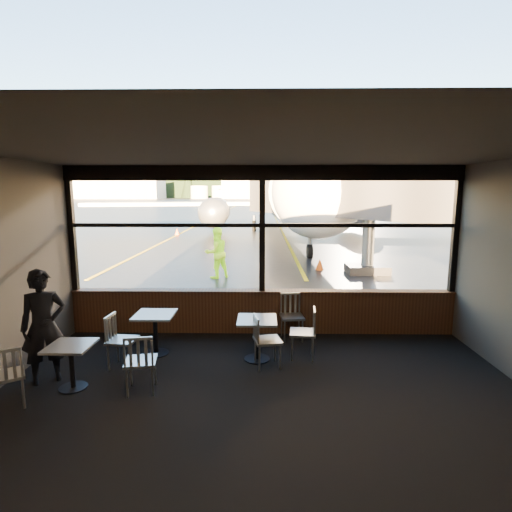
{
  "coord_description": "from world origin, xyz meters",
  "views": [
    {
      "loc": [
        0.01,
        -8.18,
        2.97
      ],
      "look_at": [
        -0.14,
        1.0,
        1.5
      ],
      "focal_mm": 28.0,
      "sensor_mm": 36.0,
      "label": 1
    }
  ],
  "objects_px": {
    "chair_near_n": "(292,317)",
    "chair_mid_w": "(123,341)",
    "passenger": "(44,326)",
    "cone_nose": "(320,264)",
    "cafe_table_left": "(72,367)",
    "chair_mid_s": "(141,362)",
    "cafe_table_near": "(257,340)",
    "chair_near_w": "(268,341)",
    "airliner": "(286,157)",
    "ground_crew": "(216,253)",
    "cafe_table_mid": "(156,334)",
    "chair_left_s": "(7,376)",
    "cone_wing": "(177,232)",
    "chair_near_e": "(303,333)",
    "jet_bridge": "(368,210)"
  },
  "relations": [
    {
      "from": "chair_near_n",
      "to": "chair_mid_w",
      "type": "relative_size",
      "value": 1.01
    },
    {
      "from": "passenger",
      "to": "cone_nose",
      "type": "relative_size",
      "value": 4.09
    },
    {
      "from": "cafe_table_left",
      "to": "chair_mid_s",
      "type": "height_order",
      "value": "chair_mid_s"
    },
    {
      "from": "chair_mid_s",
      "to": "cafe_table_near",
      "type": "bearing_deg",
      "value": 25.21
    },
    {
      "from": "cafe_table_near",
      "to": "cone_nose",
      "type": "height_order",
      "value": "cafe_table_near"
    },
    {
      "from": "cafe_table_left",
      "to": "chair_near_w",
      "type": "relative_size",
      "value": 0.76
    },
    {
      "from": "cafe_table_near",
      "to": "chair_mid_s",
      "type": "relative_size",
      "value": 0.81
    },
    {
      "from": "airliner",
      "to": "chair_mid_s",
      "type": "bearing_deg",
      "value": -100.39
    },
    {
      "from": "cafe_table_near",
      "to": "ground_crew",
      "type": "bearing_deg",
      "value": 102.32
    },
    {
      "from": "ground_crew",
      "to": "cafe_table_left",
      "type": "bearing_deg",
      "value": 46.33
    },
    {
      "from": "cafe_table_mid",
      "to": "cafe_table_left",
      "type": "xyz_separation_m",
      "value": [
        -0.92,
        -1.33,
        -0.04
      ]
    },
    {
      "from": "chair_mid_s",
      "to": "cone_nose",
      "type": "distance_m",
      "value": 10.43
    },
    {
      "from": "chair_left_s",
      "to": "cone_wing",
      "type": "bearing_deg",
      "value": 62.97
    },
    {
      "from": "chair_near_w",
      "to": "cone_nose",
      "type": "height_order",
      "value": "chair_near_w"
    },
    {
      "from": "chair_mid_s",
      "to": "chair_left_s",
      "type": "bearing_deg",
      "value": -174.19
    },
    {
      "from": "cafe_table_near",
      "to": "chair_near_w",
      "type": "relative_size",
      "value": 0.83
    },
    {
      "from": "cafe_table_mid",
      "to": "cone_nose",
      "type": "relative_size",
      "value": 1.76
    },
    {
      "from": "airliner",
      "to": "cafe_table_near",
      "type": "relative_size",
      "value": 47.31
    },
    {
      "from": "cafe_table_left",
      "to": "passenger",
      "type": "distance_m",
      "value": 0.79
    },
    {
      "from": "cafe_table_mid",
      "to": "passenger",
      "type": "height_order",
      "value": "passenger"
    },
    {
      "from": "cafe_table_left",
      "to": "passenger",
      "type": "bearing_deg",
      "value": 155.06
    },
    {
      "from": "chair_near_e",
      "to": "passenger",
      "type": "distance_m",
      "value": 4.26
    },
    {
      "from": "chair_near_e",
      "to": "cone_nose",
      "type": "height_order",
      "value": "chair_near_e"
    },
    {
      "from": "chair_near_n",
      "to": "cone_wing",
      "type": "distance_m",
      "value": 21.21
    },
    {
      "from": "chair_near_e",
      "to": "chair_mid_s",
      "type": "relative_size",
      "value": 0.99
    },
    {
      "from": "chair_near_e",
      "to": "chair_near_w",
      "type": "xyz_separation_m",
      "value": [
        -0.63,
        -0.37,
        -0.01
      ]
    },
    {
      "from": "chair_near_w",
      "to": "chair_near_n",
      "type": "bearing_deg",
      "value": 145.85
    },
    {
      "from": "chair_left_s",
      "to": "ground_crew",
      "type": "bearing_deg",
      "value": 44.06
    },
    {
      "from": "jet_bridge",
      "to": "ground_crew",
      "type": "height_order",
      "value": "jet_bridge"
    },
    {
      "from": "jet_bridge",
      "to": "cone_nose",
      "type": "distance_m",
      "value": 2.99
    },
    {
      "from": "airliner",
      "to": "chair_near_e",
      "type": "relative_size",
      "value": 38.52
    },
    {
      "from": "cafe_table_left",
      "to": "chair_mid_s",
      "type": "distance_m",
      "value": 1.09
    },
    {
      "from": "chair_mid_w",
      "to": "chair_left_s",
      "type": "bearing_deg",
      "value": -36.12
    },
    {
      "from": "chair_near_n",
      "to": "passenger",
      "type": "xyz_separation_m",
      "value": [
        -4.01,
        -1.88,
        0.43
      ]
    },
    {
      "from": "chair_near_e",
      "to": "airliner",
      "type": "bearing_deg",
      "value": 3.03
    },
    {
      "from": "cafe_table_left",
      "to": "chair_near_e",
      "type": "relative_size",
      "value": 0.75
    },
    {
      "from": "cone_wing",
      "to": "chair_mid_s",
      "type": "bearing_deg",
      "value": -79.26
    },
    {
      "from": "cafe_table_mid",
      "to": "chair_mid_s",
      "type": "distance_m",
      "value": 1.41
    },
    {
      "from": "chair_left_s",
      "to": "passenger",
      "type": "distance_m",
      "value": 0.91
    },
    {
      "from": "cafe_table_mid",
      "to": "cafe_table_left",
      "type": "height_order",
      "value": "cafe_table_mid"
    },
    {
      "from": "jet_bridge",
      "to": "chair_mid_w",
      "type": "xyz_separation_m",
      "value": [
        -5.97,
        -7.24,
        -1.92
      ]
    },
    {
      "from": "chair_mid_s",
      "to": "chair_left_s",
      "type": "height_order",
      "value": "chair_mid_s"
    },
    {
      "from": "chair_near_w",
      "to": "chair_near_n",
      "type": "distance_m",
      "value": 1.38
    },
    {
      "from": "jet_bridge",
      "to": "chair_left_s",
      "type": "xyz_separation_m",
      "value": [
        -7.12,
        -8.56,
        -1.93
      ]
    },
    {
      "from": "airliner",
      "to": "cone_nose",
      "type": "distance_m",
      "value": 15.85
    },
    {
      "from": "airliner",
      "to": "chair_near_w",
      "type": "height_order",
      "value": "airliner"
    },
    {
      "from": "cafe_table_near",
      "to": "chair_near_n",
      "type": "xyz_separation_m",
      "value": [
        0.69,
        1.02,
        0.09
      ]
    },
    {
      "from": "cafe_table_left",
      "to": "chair_near_n",
      "type": "height_order",
      "value": "chair_near_n"
    },
    {
      "from": "chair_near_w",
      "to": "chair_mid_w",
      "type": "distance_m",
      "value": 2.47
    },
    {
      "from": "cafe_table_left",
      "to": "chair_mid_s",
      "type": "bearing_deg",
      "value": -4.01
    }
  ]
}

